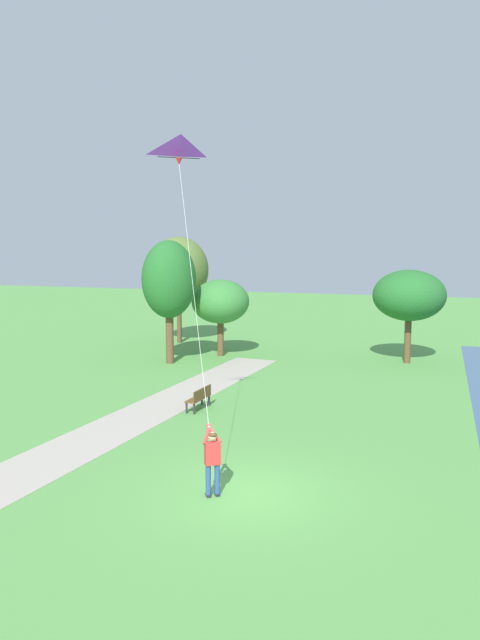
{
  "coord_description": "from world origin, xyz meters",
  "views": [
    {
      "loc": [
        4.71,
        -15.36,
        6.72
      ],
      "look_at": [
        -0.37,
        0.79,
        4.51
      ],
      "focal_mm": 35.69,
      "sensor_mm": 36.0,
      "label": 1
    }
  ],
  "objects": [
    {
      "name": "ground_plane",
      "position": [
        0.0,
        0.0,
        0.0
      ],
      "size": [
        120.0,
        120.0,
        0.0
      ],
      "primitive_type": "plane",
      "color": "#569947"
    },
    {
      "name": "walkway_path",
      "position": [
        -6.24,
        2.0,
        0.01
      ],
      "size": [
        5.28,
        32.09,
        0.02
      ],
      "primitive_type": "cube",
      "rotation": [
        0.0,
        0.0,
        -0.09
      ],
      "color": "#ADA393",
      "rests_on": "ground"
    },
    {
      "name": "person_kite_flyer",
      "position": [
        -0.74,
        -0.4,
        1.05
      ],
      "size": [
        0.55,
        0.62,
        1.83
      ],
      "color": "#232328",
      "rests_on": "ground"
    },
    {
      "name": "flying_kite",
      "position": [
        -2.81,
        2.68,
        9.26
      ],
      "size": [
        2.57,
        3.41,
        7.97
      ],
      "color": "purple"
    },
    {
      "name": "park_bench_near_walkway",
      "position": [
        -4.08,
        7.33,
        0.51
      ],
      "size": [
        0.57,
        1.53,
        0.88
      ],
      "color": "brown",
      "rests_on": "ground"
    },
    {
      "name": "tree_treeline_center",
      "position": [
        -8.95,
        15.54,
        4.47
      ],
      "size": [
        2.83,
        3.1,
        6.57
      ],
      "color": "brown",
      "rests_on": "ground"
    },
    {
      "name": "tree_behind_path",
      "position": [
        3.2,
        19.46,
        3.63
      ],
      "size": [
        3.85,
        3.68,
        5.02
      ],
      "color": "brown",
      "rests_on": "ground"
    },
    {
      "name": "tree_treeline_right",
      "position": [
        -11.09,
        21.95,
        4.65
      ],
      "size": [
        3.74,
        4.09,
        6.77
      ],
      "color": "brown",
      "rests_on": "ground"
    },
    {
      "name": "tree_treeline_left",
      "position": [
        -7.06,
        18.39,
        3.1
      ],
      "size": [
        3.24,
        3.46,
        4.36
      ],
      "color": "brown",
      "rests_on": "ground"
    }
  ]
}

